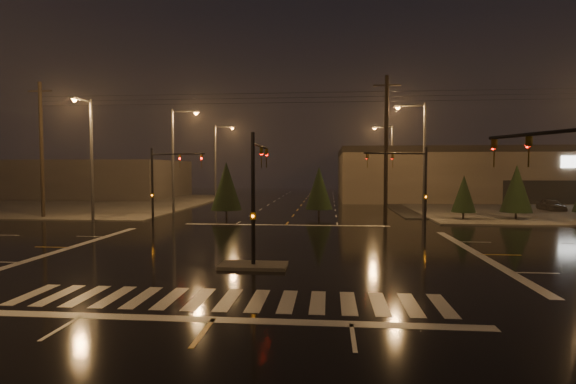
% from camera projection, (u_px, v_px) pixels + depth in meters
% --- Properties ---
extents(ground, '(140.00, 140.00, 0.00)m').
position_uv_depth(ground, '(266.00, 251.00, 24.00)').
color(ground, black).
rests_on(ground, ground).
extents(sidewalk_ne, '(36.00, 36.00, 0.12)m').
position_uv_depth(sidewalk_ne, '(564.00, 207.00, 51.08)').
color(sidewalk_ne, '#44413C').
rests_on(sidewalk_ne, ground).
extents(sidewalk_nw, '(36.00, 36.00, 0.12)m').
position_uv_depth(sidewalk_nw, '(64.00, 203.00, 56.58)').
color(sidewalk_nw, '#44413C').
rests_on(sidewalk_nw, ground).
extents(median_island, '(3.00, 1.60, 0.15)m').
position_uv_depth(median_island, '(253.00, 266.00, 20.02)').
color(median_island, '#44413C').
rests_on(median_island, ground).
extents(crosswalk, '(15.00, 2.60, 0.01)m').
position_uv_depth(crosswalk, '(228.00, 300.00, 15.05)').
color(crosswalk, beige).
rests_on(crosswalk, ground).
extents(stop_bar_near, '(16.00, 0.50, 0.01)m').
position_uv_depth(stop_bar_near, '(213.00, 320.00, 13.06)').
color(stop_bar_near, beige).
rests_on(stop_bar_near, ground).
extents(stop_bar_far, '(16.00, 0.50, 0.01)m').
position_uv_depth(stop_bar_far, '(286.00, 225.00, 34.94)').
color(stop_bar_far, beige).
rests_on(stop_bar_far, ground).
extents(retail_building, '(60.20, 28.30, 7.20)m').
position_uv_depth(retail_building, '(544.00, 172.00, 66.32)').
color(retail_building, brown).
rests_on(retail_building, ground).
extents(commercial_block, '(30.00, 18.00, 5.60)m').
position_uv_depth(commercial_block, '(79.00, 179.00, 68.83)').
color(commercial_block, '#3C3635').
rests_on(commercial_block, ground).
extents(signal_mast_median, '(0.25, 4.59, 6.00)m').
position_uv_depth(signal_mast_median, '(256.00, 183.00, 20.75)').
color(signal_mast_median, black).
rests_on(signal_mast_median, ground).
extents(signal_mast_ne, '(4.84, 1.86, 6.00)m').
position_uv_depth(signal_mast_ne, '(413.00, 177.00, 33.01)').
color(signal_mast_ne, black).
rests_on(signal_mast_ne, ground).
extents(signal_mast_nw, '(4.84, 1.86, 6.00)m').
position_uv_depth(signal_mast_nw, '(163.00, 176.00, 34.75)').
color(signal_mast_nw, black).
rests_on(signal_mast_nw, ground).
extents(signal_mast_se, '(1.55, 3.87, 6.00)m').
position_uv_depth(signal_mast_se, '(564.00, 192.00, 13.17)').
color(signal_mast_se, black).
rests_on(signal_mast_se, ground).
extents(streetlight_1, '(2.77, 0.32, 10.00)m').
position_uv_depth(streetlight_1, '(176.00, 154.00, 42.62)').
color(streetlight_1, '#38383A').
rests_on(streetlight_1, ground).
extents(streetlight_2, '(2.77, 0.32, 10.00)m').
position_uv_depth(streetlight_2, '(218.00, 158.00, 58.53)').
color(streetlight_2, '#38383A').
rests_on(streetlight_2, ground).
extents(streetlight_3, '(2.77, 0.32, 10.00)m').
position_uv_depth(streetlight_3, '(421.00, 152.00, 38.58)').
color(streetlight_3, '#38383A').
rests_on(streetlight_3, ground).
extents(streetlight_4, '(2.77, 0.32, 10.00)m').
position_uv_depth(streetlight_4, '(390.00, 158.00, 58.47)').
color(streetlight_4, '#38383A').
rests_on(streetlight_4, ground).
extents(streetlight_5, '(0.32, 2.77, 10.00)m').
position_uv_depth(streetlight_5, '(89.00, 151.00, 36.29)').
color(streetlight_5, '#38383A').
rests_on(streetlight_5, ground).
extents(utility_pole_0, '(2.20, 0.32, 12.00)m').
position_uv_depth(utility_pole_0, '(42.00, 149.00, 39.62)').
color(utility_pole_0, black).
rests_on(utility_pole_0, ground).
extents(utility_pole_1, '(2.20, 0.32, 12.00)m').
position_uv_depth(utility_pole_1, '(386.00, 148.00, 36.87)').
color(utility_pole_1, black).
rests_on(utility_pole_1, ground).
extents(conifer_0, '(2.01, 2.01, 3.84)m').
position_uv_depth(conifer_0, '(464.00, 194.00, 38.10)').
color(conifer_0, black).
rests_on(conifer_0, ground).
extents(conifer_1, '(2.58, 2.58, 4.73)m').
position_uv_depth(conifer_1, '(516.00, 188.00, 38.13)').
color(conifer_1, black).
rests_on(conifer_1, ground).
extents(conifer_3, '(2.75, 2.75, 5.00)m').
position_uv_depth(conifer_3, '(226.00, 186.00, 40.05)').
color(conifer_3, black).
rests_on(conifer_3, ground).
extents(conifer_4, '(2.47, 2.47, 4.56)m').
position_uv_depth(conifer_4, '(319.00, 188.00, 40.78)').
color(conifer_4, black).
rests_on(conifer_4, ground).
extents(car_parked, '(1.69, 3.92, 1.32)m').
position_uv_depth(car_parked, '(551.00, 205.00, 46.01)').
color(car_parked, black).
rests_on(car_parked, ground).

